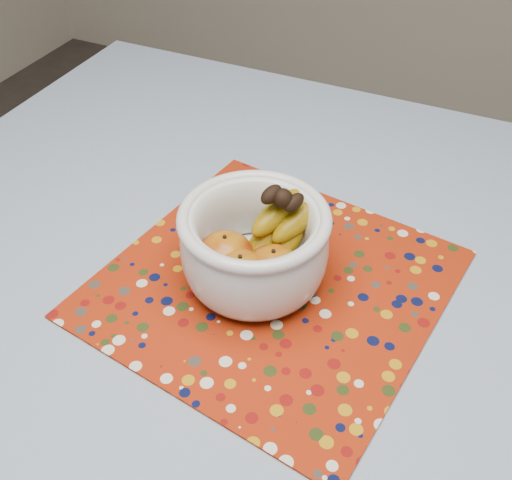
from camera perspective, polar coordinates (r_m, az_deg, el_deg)
table at (r=0.81m, az=0.33°, el=-13.56°), size 1.20×1.20×0.75m
tablecloth at (r=0.74m, az=0.36°, el=-9.99°), size 1.32×1.32×0.01m
placemat at (r=0.80m, az=1.57°, el=-4.14°), size 0.48×0.48×0.00m
fruit_bowl at (r=0.76m, az=0.35°, el=-0.36°), size 0.19×0.19×0.15m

